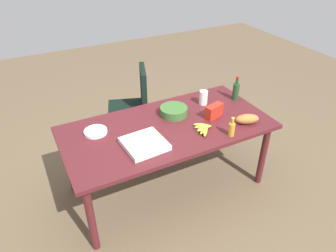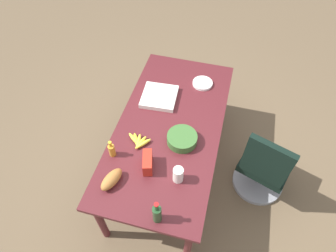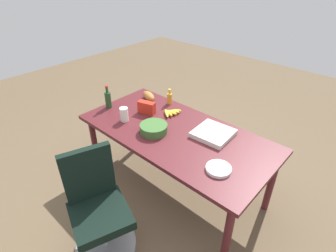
{
  "view_description": "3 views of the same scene",
  "coord_description": "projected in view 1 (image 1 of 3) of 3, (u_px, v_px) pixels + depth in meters",
  "views": [
    {
      "loc": [
        1.19,
        2.32,
        2.49
      ],
      "look_at": [
        0.02,
        0.06,
        0.83
      ],
      "focal_mm": 33.71,
      "sensor_mm": 36.0,
      "label": 1
    },
    {
      "loc": [
        -1.75,
        -0.45,
        3.05
      ],
      "look_at": [
        -0.04,
        0.01,
        0.82
      ],
      "focal_mm": 31.26,
      "sensor_mm": 36.0,
      "label": 2
    },
    {
      "loc": [
        1.5,
        -1.76,
        2.33
      ],
      "look_at": [
        -0.1,
        -0.01,
        0.81
      ],
      "focal_mm": 28.56,
      "sensor_mm": 36.0,
      "label": 3
    }
  ],
  "objects": [
    {
      "name": "chip_bag_red",
      "position": [
        214.0,
        111.0,
        3.21
      ],
      "size": [
        0.21,
        0.13,
        0.14
      ],
      "primitive_type": "cube",
      "rotation": [
        0.0,
        0.0,
        0.29
      ],
      "color": "red",
      "rests_on": "conference_table"
    },
    {
      "name": "paper_plate_stack",
      "position": [
        96.0,
        132.0,
        3.0
      ],
      "size": [
        0.27,
        0.27,
        0.03
      ],
      "primitive_type": "cylinder",
      "rotation": [
        0.0,
        0.0,
        0.29
      ],
      "color": "white",
      "rests_on": "conference_table"
    },
    {
      "name": "mayo_jar",
      "position": [
        203.0,
        98.0,
        3.44
      ],
      "size": [
        0.11,
        0.11,
        0.16
      ],
      "primitive_type": "cylinder",
      "rotation": [
        0.0,
        0.0,
        -0.24
      ],
      "color": "white",
      "rests_on": "conference_table"
    },
    {
      "name": "conference_table",
      "position": [
        167.0,
        133.0,
        3.15
      ],
      "size": [
        2.06,
        1.02,
        0.79
      ],
      "color": "#501A1F",
      "rests_on": "ground"
    },
    {
      "name": "office_chair",
      "position": [
        132.0,
        114.0,
        4.08
      ],
      "size": [
        0.61,
        0.61,
        1.01
      ],
      "color": "gray",
      "rests_on": "ground"
    },
    {
      "name": "salad_bowl",
      "position": [
        174.0,
        111.0,
        3.27
      ],
      "size": [
        0.29,
        0.29,
        0.09
      ],
      "primitive_type": "cylinder",
      "rotation": [
        0.0,
        0.0,
        0.02
      ],
      "color": "#38632D",
      "rests_on": "conference_table"
    },
    {
      "name": "pizza_box",
      "position": [
        144.0,
        144.0,
        2.82
      ],
      "size": [
        0.38,
        0.38,
        0.05
      ],
      "primitive_type": "cube",
      "rotation": [
        0.0,
        0.0,
        0.07
      ],
      "color": "silver",
      "rests_on": "conference_table"
    },
    {
      "name": "ground_plane",
      "position": [
        167.0,
        185.0,
        3.54
      ],
      "size": [
        10.0,
        10.0,
        0.0
      ],
      "primitive_type": "plane",
      "color": "brown"
    },
    {
      "name": "dressing_bottle",
      "position": [
        232.0,
        129.0,
        2.94
      ],
      "size": [
        0.06,
        0.06,
        0.19
      ],
      "color": "gold",
      "rests_on": "conference_table"
    },
    {
      "name": "bread_loaf",
      "position": [
        247.0,
        119.0,
        3.13
      ],
      "size": [
        0.26,
        0.18,
        0.1
      ],
      "primitive_type": "ellipsoid",
      "rotation": [
        0.0,
        0.0,
        -0.34
      ],
      "color": "#A46931",
      "rests_on": "conference_table"
    },
    {
      "name": "wine_bottle",
      "position": [
        236.0,
        91.0,
        3.52
      ],
      "size": [
        0.08,
        0.08,
        0.28
      ],
      "color": "#224524",
      "rests_on": "conference_table"
    },
    {
      "name": "banana_bunch",
      "position": [
        204.0,
        128.0,
        3.03
      ],
      "size": [
        0.18,
        0.25,
        0.04
      ],
      "color": "yellow",
      "rests_on": "conference_table"
    }
  ]
}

